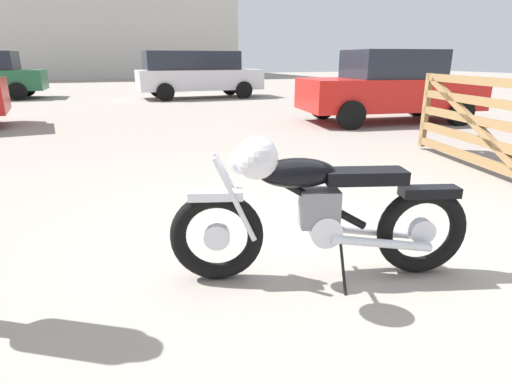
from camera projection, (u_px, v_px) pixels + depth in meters
ground_plane at (328, 247)px, 3.41m from camera, size 80.00×80.00×0.00m
vintage_motorcycle at (315, 212)px, 2.80m from camera, size 2.01×0.82×1.07m
timber_gate at (486, 120)px, 5.50m from camera, size 0.69×2.51×1.60m
dark_sedan_left at (197, 73)px, 15.98m from camera, size 4.71×2.00×1.74m
white_estate_far at (390, 87)px, 9.88m from camera, size 4.42×2.44×1.67m
industrial_building at (78, 24)px, 34.40m from camera, size 24.33×14.25×15.45m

